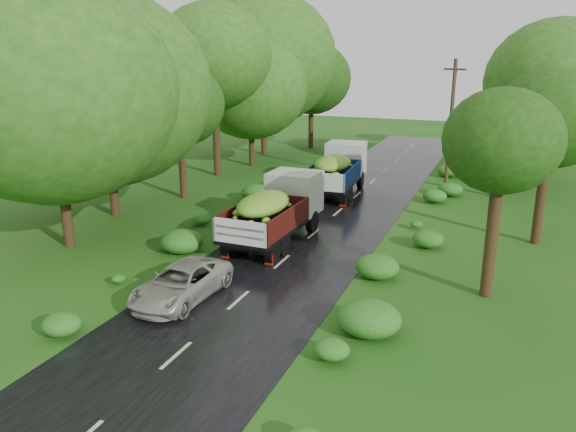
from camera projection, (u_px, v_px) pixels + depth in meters
The scene contains 10 objects.
ground at pixel (176, 356), 16.15m from camera, with size 120.00×120.00×0.00m, color #144C10.
road at pixel (251, 289), 20.60m from camera, with size 6.50×80.00×0.02m, color black.
road_lines at pixel (262, 279), 21.49m from camera, with size 0.12×69.60×0.00m.
truck_near at pixel (277, 207), 25.47m from camera, with size 2.54×6.78×2.83m.
truck_far at pixel (338, 168), 34.02m from camera, with size 2.78×6.87×2.83m.
car at pixel (181, 283), 19.61m from camera, with size 2.02×4.37×1.22m, color #A39D91.
utility_pole at pixel (450, 127), 33.10m from camera, with size 1.34×0.59×7.99m.
trees_left at pixel (208, 77), 36.00m from camera, with size 6.89×32.98×9.97m.
trees_right at pixel (542, 98), 32.17m from camera, with size 6.09×31.88×8.36m.
shrubs at pixel (326, 216), 28.52m from camera, with size 11.90×44.00×0.70m.
Camera 1 is at (8.31, -12.12, 8.46)m, focal length 35.00 mm.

